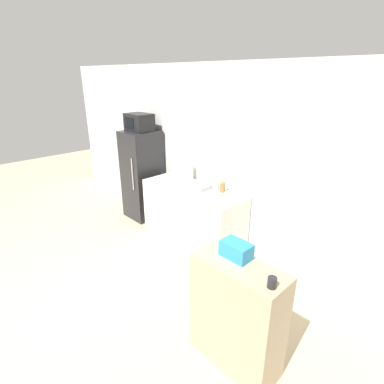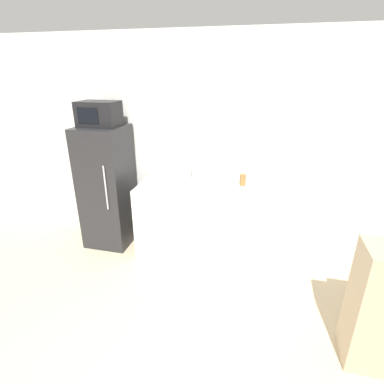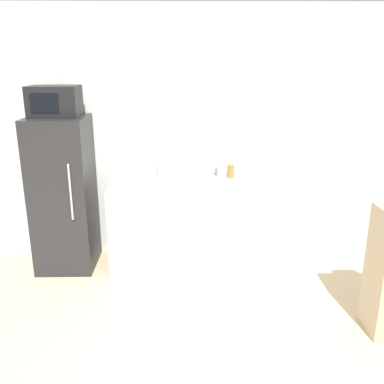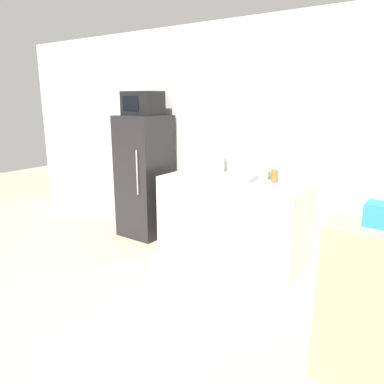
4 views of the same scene
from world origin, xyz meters
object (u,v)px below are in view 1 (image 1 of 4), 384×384
at_px(microwave, 139,122).
at_px(bottle_short, 223,187).
at_px(basket, 236,250).
at_px(jar, 272,282).
at_px(refrigerator, 142,175).
at_px(bottle_tall, 216,182).
at_px(paper_towel_roll, 189,172).

bearing_deg(microwave, bottle_short, 6.08).
xyz_separation_m(bottle_short, basket, (1.27, -1.31, 0.14)).
height_order(microwave, jar, microwave).
relative_size(microwave, bottle_short, 3.32).
distance_m(refrigerator, jar, 3.62).
bearing_deg(basket, jar, -15.65).
height_order(refrigerator, bottle_tall, refrigerator).
height_order(bottle_tall, jar, bottle_tall).
height_order(bottle_tall, paper_towel_roll, paper_towel_roll).
distance_m(bottle_tall, basket, 1.90).
bearing_deg(paper_towel_roll, refrigerator, -168.59).
height_order(bottle_short, basket, basket).
xyz_separation_m(refrigerator, jar, (3.38, -1.25, 0.30)).
relative_size(bottle_tall, paper_towel_roll, 0.94).
relative_size(bottle_tall, bottle_short, 1.73).
bearing_deg(bottle_short, bottle_tall, -174.27).
bearing_deg(paper_towel_roll, microwave, -168.53).
distance_m(microwave, bottle_tall, 1.74).
xyz_separation_m(basket, jar, (0.41, -0.12, -0.03)).
bearing_deg(microwave, refrigerator, 69.82).
relative_size(refrigerator, microwave, 3.35).
relative_size(microwave, bottle_tall, 1.92).
height_order(refrigerator, bottle_short, refrigerator).
distance_m(bottle_tall, paper_towel_roll, 0.59).
relative_size(bottle_short, jar, 1.70).
xyz_separation_m(basket, paper_towel_roll, (-1.97, 1.34, -0.08)).
xyz_separation_m(bottle_tall, bottle_short, (0.11, 0.01, -0.05)).
bearing_deg(jar, microwave, 159.75).
distance_m(microwave, bottle_short, 1.86).
bearing_deg(paper_towel_roll, bottle_tall, -3.11).
relative_size(microwave, basket, 1.86).
distance_m(microwave, jar, 3.66).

